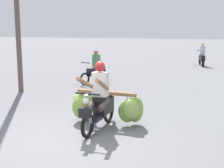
% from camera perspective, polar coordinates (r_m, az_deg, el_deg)
% --- Properties ---
extents(ground_plane, '(120.00, 120.00, 0.00)m').
position_cam_1_polar(ground_plane, '(6.82, -7.54, -9.87)').
color(ground_plane, slate).
extents(motorbike_main_loaded, '(1.89, 1.82, 1.58)m').
position_cam_1_polar(motorbike_main_loaded, '(7.59, -1.41, -3.85)').
color(motorbike_main_loaded, black).
rests_on(motorbike_main_loaded, ground).
extents(motorbike_distant_ahead_left, '(0.82, 1.50, 1.40)m').
position_cam_1_polar(motorbike_distant_ahead_left, '(13.25, -3.00, 2.57)').
color(motorbike_distant_ahead_left, black).
rests_on(motorbike_distant_ahead_left, ground).
extents(motorbike_distant_ahead_right, '(0.58, 1.60, 1.40)m').
position_cam_1_polar(motorbike_distant_ahead_right, '(19.97, 16.01, 4.77)').
color(motorbike_distant_ahead_right, black).
rests_on(motorbike_distant_ahead_right, ground).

